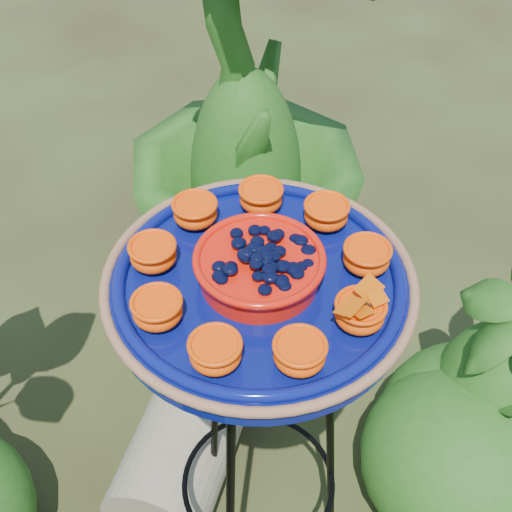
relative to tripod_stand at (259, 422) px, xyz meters
The scene contains 5 objects.
tripod_stand is the anchor object (origin of this frame).
feeder_dish 0.35m from the tripod_stand, 79.19° to the right, with size 0.47×0.47×0.10m.
driftwood_log 0.50m from the tripod_stand, 64.10° to the left, with size 0.22×0.22×0.67m, color gray.
shrub_back_right 0.80m from the tripod_stand, 43.91° to the left, with size 0.61×0.61×1.09m, color #215316.
shrub_front_right 0.60m from the tripod_stand, 24.26° to the right, with size 0.33×0.22×0.63m, color #215316.
Camera 1 is at (-0.41, -0.54, 1.54)m, focal length 50.00 mm.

